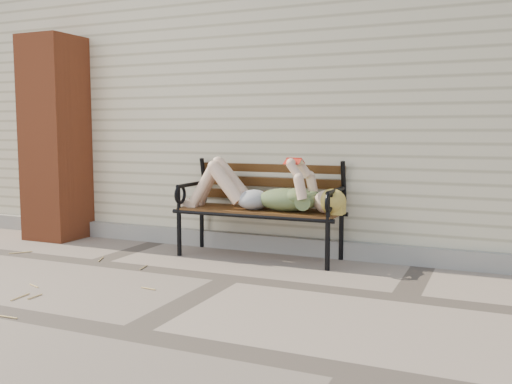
% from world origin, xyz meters
% --- Properties ---
extents(ground, '(80.00, 80.00, 0.00)m').
position_xyz_m(ground, '(0.00, 0.00, 0.00)').
color(ground, gray).
rests_on(ground, ground).
extents(house_wall, '(8.00, 4.00, 3.00)m').
position_xyz_m(house_wall, '(0.00, 3.00, 1.50)').
color(house_wall, beige).
rests_on(house_wall, ground).
extents(foundation_strip, '(8.00, 0.10, 0.15)m').
position_xyz_m(foundation_strip, '(0.00, 0.97, 0.07)').
color(foundation_strip, gray).
rests_on(foundation_strip, ground).
extents(brick_pillar, '(0.50, 0.50, 2.00)m').
position_xyz_m(brick_pillar, '(-2.30, 0.75, 1.00)').
color(brick_pillar, brown).
rests_on(brick_pillar, ground).
extents(garden_bench, '(1.51, 0.60, 0.98)m').
position_xyz_m(garden_bench, '(-0.08, 0.81, 0.55)').
color(garden_bench, black).
rests_on(garden_bench, ground).
extents(reading_woman, '(1.42, 0.32, 0.45)m').
position_xyz_m(reading_woman, '(-0.07, 0.70, 0.58)').
color(reading_woman, '#0A414B').
rests_on(reading_woman, ground).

